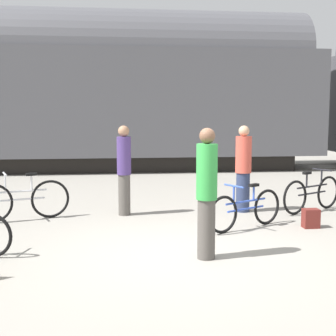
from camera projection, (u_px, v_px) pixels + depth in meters
name	position (u px, v px, depth m)	size (l,w,h in m)	color
ground_plane	(184.00, 253.00, 6.86)	(80.00, 80.00, 0.00)	gray
freight_train	(142.00, 87.00, 16.62)	(39.83, 3.02, 5.60)	black
rail_near	(144.00, 171.00, 16.26)	(51.83, 0.07, 0.01)	#4C4238
rail_far	(142.00, 166.00, 17.68)	(51.83, 0.07, 0.01)	#4C4238
bicycle_blue	(246.00, 209.00, 8.25)	(1.54, 0.91, 0.81)	black
bicycle_silver	(22.00, 200.00, 8.88)	(1.72, 0.64, 0.93)	black
bicycle_black	(312.00, 194.00, 9.69)	(1.58, 0.91, 0.87)	black
person_in_green	(207.00, 192.00, 6.50)	(0.29, 0.29, 1.84)	#514C47
person_in_purple	(124.00, 169.00, 9.29)	(0.28, 0.28, 1.79)	#514C47
person_in_red	(243.00, 168.00, 9.62)	(0.33, 0.33, 1.78)	#283351
backpack	(311.00, 218.00, 8.34)	(0.28, 0.20, 0.34)	maroon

